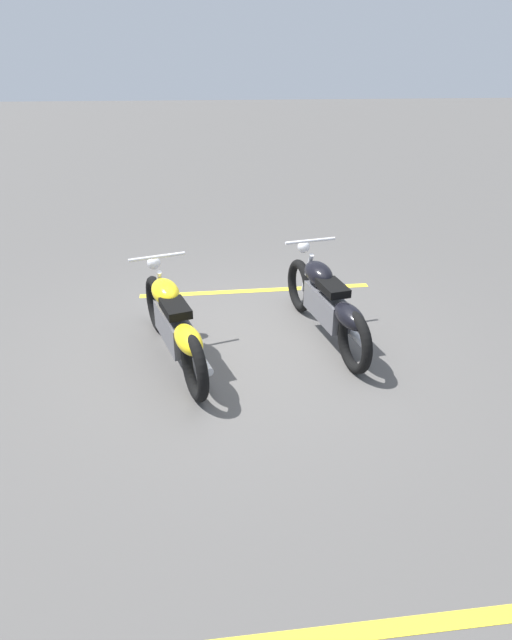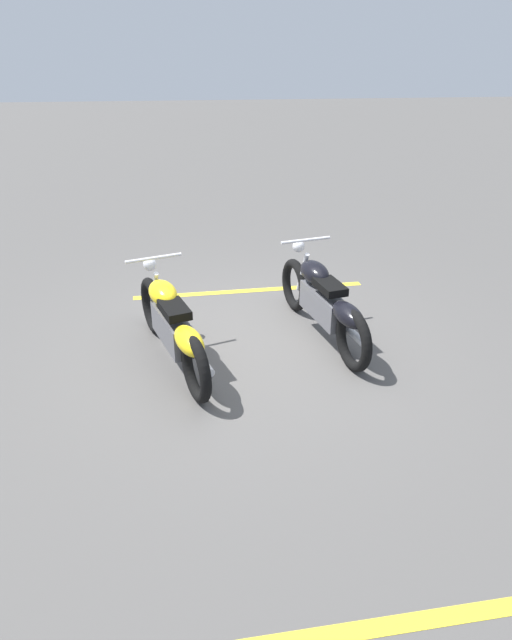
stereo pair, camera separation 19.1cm
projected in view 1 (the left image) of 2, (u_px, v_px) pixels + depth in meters
name	position (u px, v px, depth m)	size (l,w,h in m)	color
ground_plane	(251.00, 344.00, 6.41)	(60.00, 60.00, 0.00)	#514F4C
motorcycle_bright_foreground	(174.00, 324.00, 5.84)	(2.16, 0.87, 1.04)	black
motorcycle_dark_foreground	(327.00, 303.00, 6.31)	(2.20, 0.77, 1.04)	black
parking_stripe_near	(256.00, 290.00, 7.77)	(3.20, 0.12, 0.01)	yellow
parking_stripe_mid	(295.00, 639.00, 3.23)	(3.20, 0.12, 0.01)	yellow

